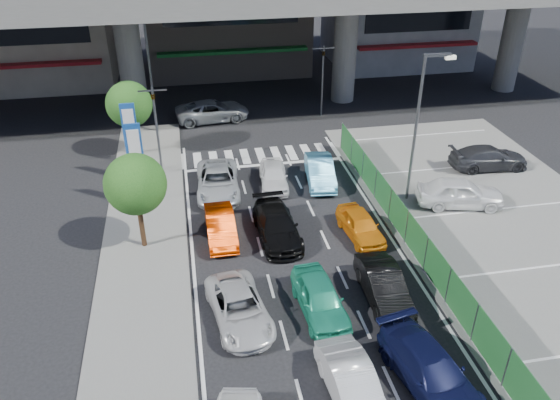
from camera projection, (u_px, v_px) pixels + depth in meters
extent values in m
plane|color=black|center=(307.00, 282.00, 23.72)|extent=(120.00, 120.00, 0.00)
cube|color=slate|center=(513.00, 231.00, 27.16)|extent=(12.00, 28.00, 0.06)
cube|color=slate|center=(145.00, 246.00, 25.97)|extent=(4.00, 30.00, 0.12)
cylinder|color=slate|center=(130.00, 60.00, 39.12)|extent=(1.80, 1.80, 8.00)
cylinder|color=slate|center=(345.00, 50.00, 41.67)|extent=(1.80, 1.80, 8.00)
cylinder|color=slate|center=(512.00, 41.00, 43.91)|extent=(1.80, 1.80, 8.00)
cube|color=gray|center=(33.00, 2.00, 45.08)|extent=(12.00, 10.00, 13.00)
cube|color=maroon|center=(31.00, 64.00, 42.61)|extent=(10.80, 1.60, 0.25)
cube|color=black|center=(17.00, 6.00, 40.49)|extent=(9.60, 0.10, 5.85)
cube|color=#166E29|center=(233.00, 50.00, 46.01)|extent=(12.60, 1.60, 0.25)
cube|color=maroon|center=(416.00, 44.00, 47.72)|extent=(10.80, 1.60, 0.25)
cylinder|color=#595B60|center=(157.00, 130.00, 31.61)|extent=(0.14, 0.14, 5.20)
cube|color=#595B60|center=(152.00, 91.00, 30.41)|extent=(1.60, 0.08, 0.08)
imported|color=black|center=(153.00, 96.00, 30.56)|extent=(0.26, 1.24, 0.50)
cylinder|color=#595B60|center=(322.00, 81.00, 39.43)|extent=(0.14, 0.14, 5.20)
cube|color=#595B60|center=(324.00, 48.00, 38.22)|extent=(1.60, 0.08, 0.08)
imported|color=black|center=(324.00, 52.00, 38.37)|extent=(0.26, 1.24, 0.50)
cylinder|color=#595B60|center=(415.00, 132.00, 27.92)|extent=(0.16, 0.16, 8.00)
cube|color=#595B60|center=(437.00, 55.00, 26.06)|extent=(1.40, 0.15, 0.15)
cube|color=silver|center=(451.00, 57.00, 26.24)|extent=(0.50, 0.22, 0.18)
cylinder|color=#595B60|center=(151.00, 76.00, 35.96)|extent=(0.16, 0.16, 8.00)
cube|color=#595B60|center=(153.00, 15.00, 34.10)|extent=(1.40, 0.15, 0.15)
cube|color=silver|center=(165.00, 17.00, 34.28)|extent=(0.50, 0.22, 0.18)
cylinder|color=#595B60|center=(140.00, 187.00, 28.81)|extent=(0.10, 0.10, 2.20)
cube|color=#154496|center=(135.00, 151.00, 27.76)|extent=(0.80, 0.12, 3.00)
cube|color=white|center=(135.00, 152.00, 27.70)|extent=(0.60, 0.02, 2.40)
cylinder|color=#595B60|center=(135.00, 163.00, 31.30)|extent=(0.10, 0.10, 2.20)
cube|color=#154496|center=(130.00, 129.00, 30.24)|extent=(0.80, 0.12, 3.00)
cube|color=white|center=(130.00, 130.00, 30.18)|extent=(0.60, 0.02, 2.40)
cylinder|color=#382314|center=(142.00, 226.00, 25.39)|extent=(0.24, 0.24, 2.40)
sphere|color=#144513|center=(135.00, 184.00, 24.29)|extent=(2.80, 2.80, 2.80)
cylinder|color=#382314|center=(134.00, 138.00, 34.19)|extent=(0.24, 0.24, 2.40)
sphere|color=#144513|center=(129.00, 104.00, 33.08)|extent=(2.80, 2.80, 2.80)
imported|color=silver|center=(353.00, 385.00, 17.99)|extent=(1.73, 4.16, 1.34)
imported|color=black|center=(431.00, 371.00, 18.50)|extent=(2.82, 5.04, 1.38)
imported|color=silver|center=(239.00, 308.00, 21.34)|extent=(2.62, 4.64, 1.22)
imported|color=#229A76|center=(320.00, 298.00, 21.73)|extent=(1.87, 4.14, 1.38)
imported|color=black|center=(384.00, 286.00, 22.40)|extent=(1.54, 4.16, 1.36)
imported|color=#F03900|center=(221.00, 226.00, 26.39)|extent=(1.39, 3.91, 1.28)
imported|color=black|center=(277.00, 226.00, 26.37)|extent=(2.05, 4.66, 1.33)
imported|color=orange|center=(361.00, 225.00, 26.50)|extent=(1.82, 3.76, 1.24)
imported|color=#B5BABD|center=(218.00, 181.00, 30.23)|extent=(2.57, 5.09, 1.38)
imported|color=white|center=(274.00, 176.00, 30.95)|extent=(1.87, 3.89, 1.28)
imported|color=#4A97BE|center=(320.00, 171.00, 31.31)|extent=(1.98, 4.34, 1.38)
imported|color=#9CA0A3|center=(212.00, 111.00, 39.51)|extent=(5.49, 2.97, 1.46)
imported|color=white|center=(460.00, 193.00, 28.87)|extent=(4.82, 2.83, 1.54)
imported|color=#2E2F33|center=(489.00, 158.00, 32.76)|extent=(4.79, 2.22, 1.36)
cone|color=red|center=(398.00, 217.00, 27.56)|extent=(0.47, 0.47, 0.71)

